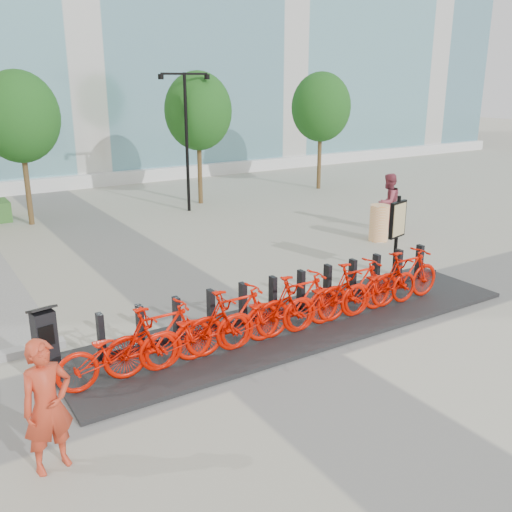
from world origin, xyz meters
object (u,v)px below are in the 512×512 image
construction_barrel (379,223)px  pedestrian (388,202)px  bike_0 (118,351)px  worker_red (47,406)px  kiosk (46,344)px  map_sign (398,223)px

construction_barrel → pedestrian: bearing=34.5°
bike_0 → worker_red: size_ratio=1.14×
worker_red → pedestrian: pedestrian is taller
kiosk → pedestrian: 12.49m
pedestrian → construction_barrel: size_ratio=1.69×
worker_red → kiosk: bearing=67.5°
worker_red → map_sign: 9.82m
kiosk → construction_barrel: 11.23m
kiosk → map_sign: 8.89m
kiosk → worker_red: (-0.46, -2.20, 0.18)m
pedestrian → map_sign: (-2.94, -3.25, 0.40)m
kiosk → worker_red: worker_red is taller
worker_red → map_sign: (9.28, 3.18, 0.45)m
map_sign → bike_0: bearing=176.5°
bike_0 → construction_barrel: size_ratio=1.82×
bike_0 → map_sign: bearing=-78.2°
kiosk → construction_barrel: kiosk is taller
construction_barrel → kiosk: bearing=-161.9°
pedestrian → map_sign: 4.40m
worker_red → pedestrian: 13.81m
worker_red → map_sign: size_ratio=0.88×
pedestrian → construction_barrel: pedestrian is taller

